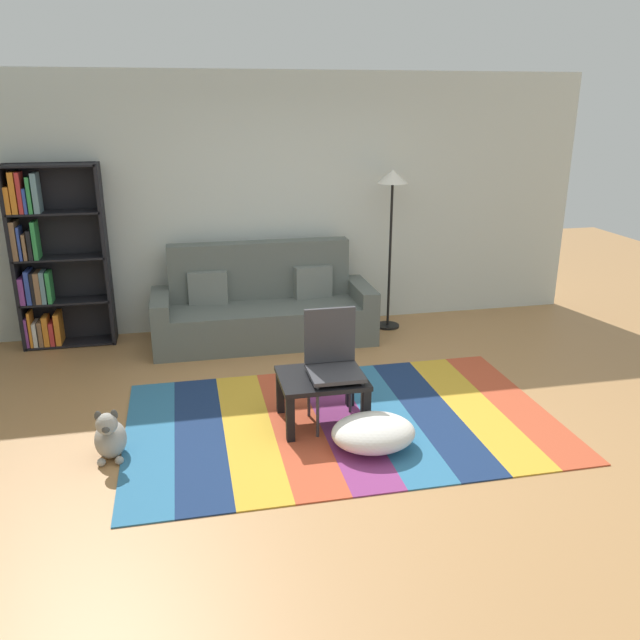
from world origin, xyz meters
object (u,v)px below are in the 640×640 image
object	(u,v)px
coffee_table	(322,385)
tv_remote	(313,376)
pouf	(373,433)
folding_chair	(332,357)
standing_lamp	(392,197)
couch	(263,309)
dog	(110,437)
bookshelf	(49,261)

from	to	relation	value
coffee_table	tv_remote	world-z (taller)	tv_remote
pouf	coffee_table	bearing A→B (deg)	121.56
pouf	folding_chair	bearing A→B (deg)	111.20
standing_lamp	couch	bearing A→B (deg)	-175.83
coffee_table	dog	distance (m)	1.58
folding_chair	couch	bearing A→B (deg)	152.50
coffee_table	dog	bearing A→B (deg)	-173.20
bookshelf	pouf	world-z (taller)	bookshelf
dog	folding_chair	world-z (taller)	folding_chair
couch	standing_lamp	size ratio (longest dim) A/B	1.31
couch	dog	distance (m)	2.56
couch	standing_lamp	bearing A→B (deg)	4.17
couch	folding_chair	xyz separation A→B (m)	(0.29, -1.94, 0.20)
dog	coffee_table	bearing A→B (deg)	6.80
standing_lamp	bookshelf	bearing A→B (deg)	176.99
couch	tv_remote	size ratio (longest dim) A/B	15.07
pouf	bookshelf	bearing A→B (deg)	133.44
dog	standing_lamp	xyz separation A→B (m)	(2.77, 2.26, 1.28)
dog	standing_lamp	world-z (taller)	standing_lamp
couch	standing_lamp	world-z (taller)	standing_lamp
tv_remote	coffee_table	bearing A→B (deg)	20.99
bookshelf	folding_chair	xyz separation A→B (m)	(2.38, -2.22, -0.35)
folding_chair	coffee_table	bearing A→B (deg)	-105.34
pouf	standing_lamp	world-z (taller)	standing_lamp
pouf	folding_chair	distance (m)	0.67
couch	coffee_table	world-z (taller)	couch
bookshelf	pouf	bearing A→B (deg)	-46.56
dog	folding_chair	xyz separation A→B (m)	(1.66, 0.22, 0.37)
standing_lamp	folding_chair	size ratio (longest dim) A/B	1.92
standing_lamp	tv_remote	xyz separation A→B (m)	(-1.27, -2.08, -1.03)
bookshelf	tv_remote	size ratio (longest dim) A/B	12.23
dog	standing_lamp	size ratio (longest dim) A/B	0.23
folding_chair	tv_remote	bearing A→B (deg)	-111.89
bookshelf	folding_chair	distance (m)	3.28
tv_remote	dog	bearing A→B (deg)	-156.87
bookshelf	pouf	size ratio (longest dim) A/B	2.99
tv_remote	standing_lamp	bearing A→B (deg)	74.78
coffee_table	tv_remote	bearing A→B (deg)	-175.25
coffee_table	tv_remote	size ratio (longest dim) A/B	4.38
couch	folding_chair	world-z (taller)	couch
bookshelf	coffee_table	bearing A→B (deg)	-44.59
coffee_table	dog	xyz separation A→B (m)	(-1.56, -0.19, -0.17)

